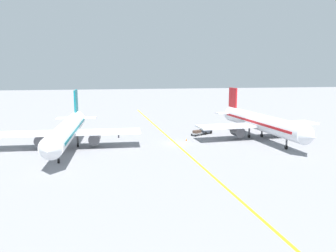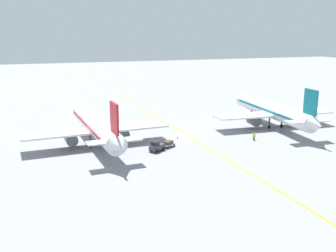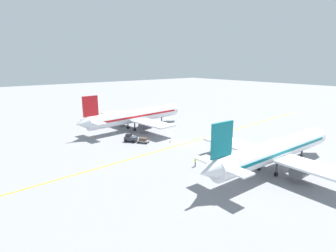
# 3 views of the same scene
# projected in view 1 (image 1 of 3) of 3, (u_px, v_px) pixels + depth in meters

# --- Properties ---
(ground_plane) EXTENTS (400.00, 400.00, 0.00)m
(ground_plane) POSITION_uv_depth(u_px,v_px,m) (176.00, 144.00, 67.77)
(ground_plane) COLOR gray
(apron_yellow_centreline) EXTENTS (5.55, 119.91, 0.01)m
(apron_yellow_centreline) POSITION_uv_depth(u_px,v_px,m) (176.00, 144.00, 67.77)
(apron_yellow_centreline) COLOR yellow
(apron_yellow_centreline) RESTS_ON ground
(airplane_at_gate) EXTENTS (28.33, 35.55, 10.60)m
(airplane_at_gate) POSITION_uv_depth(u_px,v_px,m) (260.00, 122.00, 72.11)
(airplane_at_gate) COLOR silver
(airplane_at_gate) RESTS_ON ground
(airplane_adjacent_stand) EXTENTS (28.19, 35.50, 10.60)m
(airplane_adjacent_stand) POSITION_uv_depth(u_px,v_px,m) (67.00, 130.00, 62.82)
(airplane_adjacent_stand) COLOR white
(airplane_adjacent_stand) RESTS_ON ground
(baggage_tug_dark) EXTENTS (3.34, 2.89, 2.11)m
(baggage_tug_dark) POSITION_uv_depth(u_px,v_px,m) (206.00, 130.00, 78.38)
(baggage_tug_dark) COLOR #333842
(baggage_tug_dark) RESTS_ON ground
(baggage_cart_trailing) EXTENTS (2.95, 2.56, 1.24)m
(baggage_cart_trailing) POSITION_uv_depth(u_px,v_px,m) (197.00, 132.00, 76.22)
(baggage_cart_trailing) COLOR gray
(baggage_cart_trailing) RESTS_ON ground
(ground_crew_worker) EXTENTS (0.47, 0.40, 1.68)m
(ground_crew_worker) POSITION_uv_depth(u_px,v_px,m) (119.00, 134.00, 73.80)
(ground_crew_worker) COLOR #23232D
(ground_crew_worker) RESTS_ON ground
(traffic_cone_near_nose) EXTENTS (0.32, 0.32, 0.55)m
(traffic_cone_near_nose) POSITION_uv_depth(u_px,v_px,m) (186.00, 140.00, 70.64)
(traffic_cone_near_nose) COLOR orange
(traffic_cone_near_nose) RESTS_ON ground
(traffic_cone_mid_apron) EXTENTS (0.32, 0.32, 0.55)m
(traffic_cone_mid_apron) POSITION_uv_depth(u_px,v_px,m) (236.00, 128.00, 85.15)
(traffic_cone_mid_apron) COLOR orange
(traffic_cone_mid_apron) RESTS_ON ground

